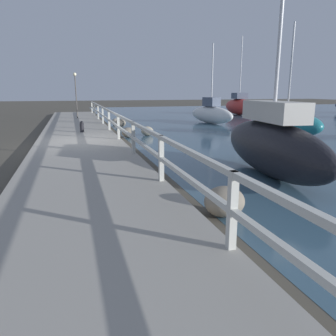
% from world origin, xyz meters
% --- Properties ---
extents(ground_plane, '(120.00, 120.00, 0.00)m').
position_xyz_m(ground_plane, '(0.00, 0.00, 0.00)').
color(ground_plane, '#4C473D').
extents(dock_walkway, '(3.24, 36.00, 0.23)m').
position_xyz_m(dock_walkway, '(0.00, 0.00, 0.11)').
color(dock_walkway, '#9E998E').
rests_on(dock_walkway, ground).
extents(railing, '(0.10, 32.50, 0.98)m').
position_xyz_m(railing, '(1.52, -0.00, 0.90)').
color(railing, beige).
rests_on(railing, dock_walkway).
extents(boulder_near_dock, '(0.46, 0.41, 0.34)m').
position_xyz_m(boulder_near_dock, '(2.55, 8.65, 0.17)').
color(boulder_near_dock, gray).
rests_on(boulder_near_dock, ground).
extents(boulder_mid_strip, '(0.71, 0.64, 0.53)m').
position_xyz_m(boulder_mid_strip, '(2.18, -8.20, 0.27)').
color(boulder_mid_strip, slate).
rests_on(boulder_mid_strip, ground).
extents(boulder_downstream, '(0.59, 0.53, 0.44)m').
position_xyz_m(boulder_downstream, '(3.22, 2.33, 0.22)').
color(boulder_downstream, gray).
rests_on(boulder_downstream, ground).
extents(boulder_water_edge, '(0.64, 0.58, 0.48)m').
position_xyz_m(boulder_water_edge, '(2.53, 6.43, 0.24)').
color(boulder_water_edge, slate).
rests_on(boulder_water_edge, ground).
extents(boulder_far_strip, '(0.63, 0.56, 0.47)m').
position_xyz_m(boulder_far_strip, '(2.23, 1.89, 0.24)').
color(boulder_far_strip, slate).
rests_on(boulder_far_strip, ground).
extents(mooring_bollard, '(0.18, 0.18, 0.51)m').
position_xyz_m(mooring_bollard, '(0.19, 2.69, 0.49)').
color(mooring_bollard, black).
rests_on(mooring_bollard, dock_walkway).
extents(dock_lamp, '(0.23, 0.23, 3.08)m').
position_xyz_m(dock_lamp, '(0.17, 11.12, 2.38)').
color(dock_lamp, '#514C47').
rests_on(dock_lamp, dock_walkway).
extents(sailboat_teal, '(1.90, 4.42, 5.11)m').
position_xyz_m(sailboat_teal, '(9.61, 0.43, 0.66)').
color(sailboat_teal, '#1E707A').
rests_on(sailboat_teal, water_surface).
extents(sailboat_red, '(1.79, 4.96, 6.62)m').
position_xyz_m(sailboat_red, '(14.20, 13.63, 0.78)').
color(sailboat_red, red).
rests_on(sailboat_red, water_surface).
extents(sailboat_white, '(1.73, 4.63, 5.00)m').
position_xyz_m(sailboat_white, '(8.60, 7.02, 0.65)').
color(sailboat_white, white).
rests_on(sailboat_white, water_surface).
extents(sailboat_black, '(1.51, 5.01, 4.96)m').
position_xyz_m(sailboat_black, '(4.55, -5.97, 0.79)').
color(sailboat_black, black).
rests_on(sailboat_black, water_surface).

